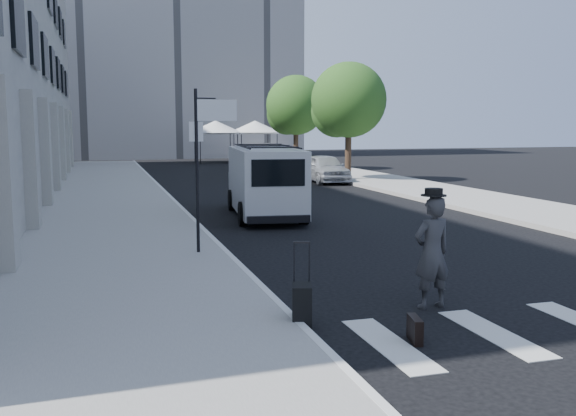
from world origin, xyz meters
TOP-DOWN VIEW (x-y plane):
  - ground at (0.00, 0.00)m, footprint 120.00×120.00m
  - sidewalk_left at (-4.25, 16.00)m, footprint 4.50×48.00m
  - sidewalk_right at (9.00, 20.00)m, footprint 4.00×56.00m
  - building_far at (2.00, 50.00)m, footprint 22.00×12.00m
  - sign_pole at (-2.36, 3.20)m, footprint 1.03×0.07m
  - tree_near at (7.50, 20.15)m, footprint 3.80×3.83m
  - tree_far at (7.50, 29.15)m, footprint 3.80×3.83m
  - tent_left at (4.00, 38.00)m, footprint 4.00×4.00m
  - tent_right at (7.20, 38.50)m, footprint 4.00×4.00m
  - businessman at (0.37, -1.62)m, footprint 0.71×0.52m
  - briefcase at (-0.63, -3.00)m, footprint 0.21×0.46m
  - suitcase at (-1.90, -2.00)m, footprint 0.39×0.50m
  - cargo_van at (0.41, 9.13)m, footprint 2.47×5.84m
  - parked_car_a at (6.30, 19.87)m, footprint 1.80×4.24m
  - parked_car_b at (5.00, 24.06)m, footprint 1.93×4.93m
  - parked_car_c at (6.71, 31.74)m, footprint 2.42×5.67m

SIDE VIEW (x-z plane):
  - ground at x=0.00m, z-range 0.00..0.00m
  - sidewalk_left at x=-4.25m, z-range 0.00..0.15m
  - sidewalk_right at x=9.00m, z-range 0.00..0.15m
  - briefcase at x=-0.63m, z-range 0.00..0.34m
  - suitcase at x=-1.90m, z-range -0.29..0.94m
  - parked_car_a at x=6.30m, z-range 0.00..1.43m
  - parked_car_b at x=5.00m, z-range 0.00..1.60m
  - parked_car_c at x=6.71m, z-range 0.00..1.63m
  - businessman at x=0.37m, z-range 0.00..1.80m
  - cargo_van at x=0.41m, z-range 0.04..2.20m
  - sign_pole at x=-2.36m, z-range 0.90..4.40m
  - tent_left at x=4.00m, z-range 1.11..4.31m
  - tent_right at x=7.20m, z-range 1.11..4.31m
  - tree_near at x=7.50m, z-range 0.96..6.99m
  - tree_far at x=7.50m, z-range 0.96..6.99m
  - building_far at x=2.00m, z-range 0.00..25.00m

